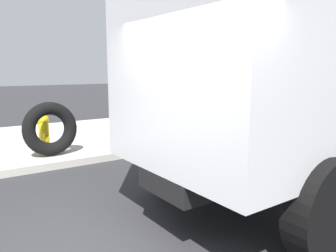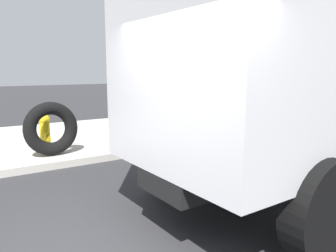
% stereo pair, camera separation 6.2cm
% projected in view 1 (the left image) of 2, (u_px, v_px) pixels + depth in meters
% --- Properties ---
extents(sidewalk_curb, '(36.00, 5.00, 0.15)m').
position_uv_depth(sidewalk_curb, '(1.00, 146.00, 8.22)').
color(sidewalk_curb, '#BCB7AD').
rests_on(sidewalk_curb, ground).
extents(fire_hydrant, '(0.25, 0.57, 0.83)m').
position_uv_depth(fire_hydrant, '(44.00, 132.00, 7.34)').
color(fire_hydrant, yellow).
rests_on(fire_hydrant, sidewalk_curb).
extents(loose_tire, '(1.14, 0.39, 1.15)m').
position_uv_depth(loose_tire, '(50.00, 129.00, 6.96)').
color(loose_tire, black).
rests_on(loose_tire, sidewalk_curb).
extents(dump_truck_gray, '(7.07, 2.95, 3.00)m').
position_uv_depth(dump_truck_gray, '(328.00, 91.00, 5.40)').
color(dump_truck_gray, slate).
rests_on(dump_truck_gray, ground).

